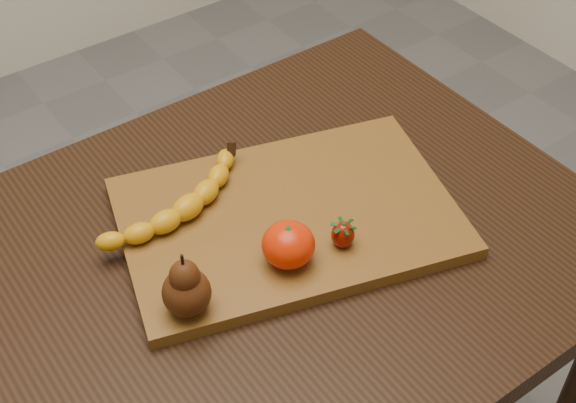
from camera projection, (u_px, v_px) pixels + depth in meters
table at (240, 307)px, 1.12m from camera, size 1.00×0.70×0.76m
cutting_board at (288, 217)px, 1.10m from camera, size 0.52×0.42×0.02m
banana at (188, 207)px, 1.07m from camera, size 0.22×0.10×0.03m
pear at (185, 283)px, 0.94m from camera, size 0.07×0.07×0.09m
mandarin at (288, 245)px, 1.01m from camera, size 0.08×0.08×0.06m
strawberry at (343, 234)px, 1.03m from camera, size 0.04×0.04×0.04m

